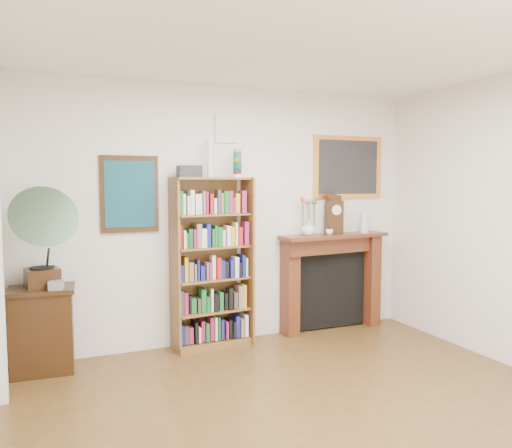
{
  "coord_description": "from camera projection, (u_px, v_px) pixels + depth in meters",
  "views": [
    {
      "loc": [
        -1.82,
        -2.69,
        1.78
      ],
      "look_at": [
        -0.03,
        1.6,
        1.38
      ],
      "focal_mm": 35.0,
      "sensor_mm": 36.0,
      "label": 1
    }
  ],
  "objects": [
    {
      "name": "gilt_painting",
      "position": [
        348.0,
        167.0,
        6.04
      ],
      "size": [
        0.95,
        0.04,
        0.75
      ],
      "color": "#EC993D",
      "rests_on": "back_wall"
    },
    {
      "name": "teacup",
      "position": [
        329.0,
        232.0,
        5.81
      ],
      "size": [
        0.1,
        0.1,
        0.07
      ],
      "primitive_type": "imported",
      "rotation": [
        0.0,
        0.0,
        0.28
      ],
      "color": "white",
      "rests_on": "fireplace"
    },
    {
      "name": "bottle_left",
      "position": [
        364.0,
        223.0,
        6.02
      ],
      "size": [
        0.07,
        0.07,
        0.24
      ],
      "primitive_type": "cylinder",
      "color": "silver",
      "rests_on": "fireplace"
    },
    {
      "name": "fireplace",
      "position": [
        331.0,
        273.0,
        5.97
      ],
      "size": [
        1.4,
        0.44,
        1.16
      ],
      "rotation": [
        0.0,
        0.0,
        0.09
      ],
      "color": "#552013",
      "rests_on": "floor"
    },
    {
      "name": "teal_poster",
      "position": [
        130.0,
        194.0,
        5.06
      ],
      "size": [
        0.58,
        0.04,
        0.78
      ],
      "color": "black",
      "rests_on": "back_wall"
    },
    {
      "name": "gramophone",
      "position": [
        40.0,
        232.0,
        4.45
      ],
      "size": [
        0.68,
        0.8,
        0.94
      ],
      "rotation": [
        0.0,
        0.0,
        0.17
      ],
      "color": "black",
      "rests_on": "side_cabinet"
    },
    {
      "name": "flower_vase",
      "position": [
        308.0,
        228.0,
        5.74
      ],
      "size": [
        0.18,
        0.18,
        0.16
      ],
      "primitive_type": "imported",
      "rotation": [
        0.0,
        0.0,
        0.16
      ],
      "color": "white",
      "rests_on": "fireplace"
    },
    {
      "name": "small_picture",
      "position": [
        227.0,
        129.0,
        5.41
      ],
      "size": [
        0.26,
        0.04,
        0.3
      ],
      "color": "white",
      "rests_on": "back_wall"
    },
    {
      "name": "bookshelf",
      "position": [
        212.0,
        253.0,
        5.3
      ],
      "size": [
        0.87,
        0.38,
        2.1
      ],
      "rotation": [
        0.0,
        0.0,
        0.1
      ],
      "color": "brown",
      "rests_on": "floor"
    },
    {
      "name": "room",
      "position": [
        356.0,
        241.0,
        3.21
      ],
      "size": [
        4.51,
        5.01,
        2.81
      ],
      "color": "#4E3517",
      "rests_on": "ground"
    },
    {
      "name": "cd_stack",
      "position": [
        56.0,
        285.0,
        4.52
      ],
      "size": [
        0.14,
        0.14,
        0.08
      ],
      "primitive_type": "cube",
      "rotation": [
        0.0,
        0.0,
        -0.2
      ],
      "color": "#A5A6B1",
      "rests_on": "side_cabinet"
    },
    {
      "name": "mantel_clock",
      "position": [
        334.0,
        215.0,
        5.88
      ],
      "size": [
        0.21,
        0.13,
        0.46
      ],
      "rotation": [
        0.0,
        0.0,
        -0.08
      ],
      "color": "black",
      "rests_on": "fireplace"
    },
    {
      "name": "bottle_right",
      "position": [
        366.0,
        224.0,
        6.04
      ],
      "size": [
        0.06,
        0.06,
        0.2
      ],
      "primitive_type": "cylinder",
      "color": "silver",
      "rests_on": "fireplace"
    },
    {
      "name": "side_cabinet",
      "position": [
        42.0,
        330.0,
        4.64
      ],
      "size": [
        0.61,
        0.46,
        0.8
      ],
      "primitive_type": "cube",
      "rotation": [
        0.0,
        0.0,
        -0.06
      ],
      "color": "black",
      "rests_on": "floor"
    }
  ]
}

